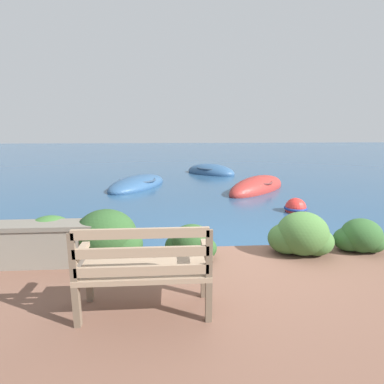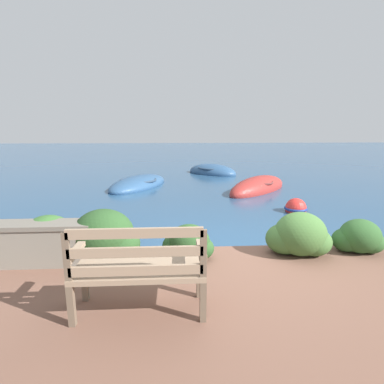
{
  "view_description": "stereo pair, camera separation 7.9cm",
  "coord_description": "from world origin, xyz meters",
  "px_view_note": "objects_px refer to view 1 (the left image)",
  "views": [
    {
      "loc": [
        -1.1,
        -4.29,
        1.99
      ],
      "look_at": [
        -0.59,
        3.13,
        0.42
      ],
      "focal_mm": 28.0,
      "sensor_mm": 36.0,
      "label": 1
    },
    {
      "loc": [
        -1.02,
        -4.29,
        1.99
      ],
      "look_at": [
        -0.59,
        3.13,
        0.42
      ],
      "focal_mm": 28.0,
      "sensor_mm": 36.0,
      "label": 2
    }
  ],
  "objects_px": {
    "park_bench": "(144,268)",
    "rowboat_mid": "(138,185)",
    "rowboat_far": "(211,172)",
    "rowboat_nearest": "(257,188)",
    "mooring_buoy": "(296,208)"
  },
  "relations": [
    {
      "from": "park_bench",
      "to": "rowboat_far",
      "type": "bearing_deg",
      "value": 78.92
    },
    {
      "from": "rowboat_far",
      "to": "mooring_buoy",
      "type": "xyz_separation_m",
      "value": [
        1.25,
        -6.54,
        0.02
      ]
    },
    {
      "from": "rowboat_mid",
      "to": "rowboat_far",
      "type": "relative_size",
      "value": 1.28
    },
    {
      "from": "park_bench",
      "to": "mooring_buoy",
      "type": "height_order",
      "value": "park_bench"
    },
    {
      "from": "rowboat_nearest",
      "to": "rowboat_mid",
      "type": "relative_size",
      "value": 0.85
    },
    {
      "from": "rowboat_mid",
      "to": "rowboat_far",
      "type": "bearing_deg",
      "value": -21.62
    },
    {
      "from": "rowboat_nearest",
      "to": "mooring_buoy",
      "type": "relative_size",
      "value": 5.13
    },
    {
      "from": "rowboat_nearest",
      "to": "rowboat_far",
      "type": "relative_size",
      "value": 1.08
    },
    {
      "from": "rowboat_nearest",
      "to": "rowboat_far",
      "type": "xyz_separation_m",
      "value": [
        -1.04,
        3.92,
        -0.0
      ]
    },
    {
      "from": "rowboat_nearest",
      "to": "mooring_buoy",
      "type": "bearing_deg",
      "value": 48.86
    },
    {
      "from": "rowboat_nearest",
      "to": "rowboat_far",
      "type": "bearing_deg",
      "value": -120.89
    },
    {
      "from": "mooring_buoy",
      "to": "rowboat_nearest",
      "type": "bearing_deg",
      "value": 94.58
    },
    {
      "from": "rowboat_mid",
      "to": "mooring_buoy",
      "type": "xyz_separation_m",
      "value": [
        4.24,
        -3.62,
        0.03
      ]
    },
    {
      "from": "park_bench",
      "to": "mooring_buoy",
      "type": "xyz_separation_m",
      "value": [
        3.3,
        4.26,
        -0.61
      ]
    },
    {
      "from": "park_bench",
      "to": "rowboat_mid",
      "type": "bearing_deg",
      "value": 96.48
    }
  ]
}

